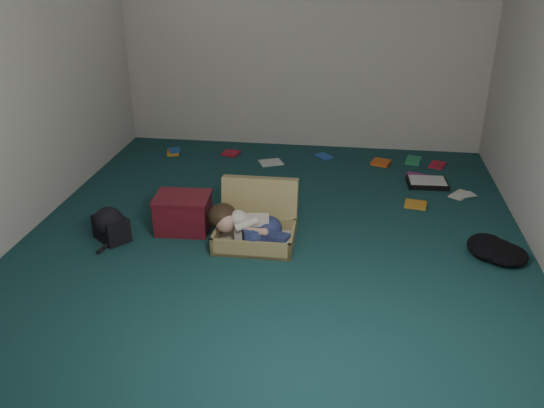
# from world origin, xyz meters

# --- Properties ---
(floor) EXTENTS (4.50, 4.50, 0.00)m
(floor) POSITION_xyz_m (0.00, 0.00, 0.00)
(floor) COLOR #163F41
(floor) RESTS_ON ground
(wall_back) EXTENTS (4.50, 0.00, 4.50)m
(wall_back) POSITION_xyz_m (0.00, 2.25, 1.30)
(wall_back) COLOR silver
(wall_back) RESTS_ON ground
(wall_front) EXTENTS (4.50, 0.00, 4.50)m
(wall_front) POSITION_xyz_m (0.00, -2.25, 1.30)
(wall_front) COLOR silver
(wall_front) RESTS_ON ground
(wall_left) EXTENTS (0.00, 4.50, 4.50)m
(wall_left) POSITION_xyz_m (-2.00, 0.00, 1.30)
(wall_left) COLOR silver
(wall_left) RESTS_ON ground
(suitcase) EXTENTS (0.62, 0.61, 0.45)m
(suitcase) POSITION_xyz_m (-0.13, -0.05, 0.14)
(suitcase) COLOR tan
(suitcase) RESTS_ON floor
(person) EXTENTS (0.67, 0.32, 0.28)m
(person) POSITION_xyz_m (-0.18, -0.21, 0.18)
(person) COLOR silver
(person) RESTS_ON suitcase
(maroon_bin) EXTENTS (0.46, 0.37, 0.30)m
(maroon_bin) POSITION_xyz_m (-0.75, -0.00, 0.15)
(maroon_bin) COLOR maroon
(maroon_bin) RESTS_ON floor
(backpack) EXTENTS (0.45, 0.44, 0.21)m
(backpack) POSITION_xyz_m (-1.28, -0.25, 0.11)
(backpack) COLOR black
(backpack) RESTS_ON floor
(clothing_pile) EXTENTS (0.49, 0.43, 0.13)m
(clothing_pile) POSITION_xyz_m (1.70, -0.06, 0.07)
(clothing_pile) COLOR black
(clothing_pile) RESTS_ON floor
(paper_tray) EXTENTS (0.39, 0.30, 0.05)m
(paper_tray) POSITION_xyz_m (1.33, 1.24, 0.03)
(paper_tray) COLOR black
(paper_tray) RESTS_ON floor
(book_scatter) EXTENTS (3.19, 1.40, 0.02)m
(book_scatter) POSITION_xyz_m (0.56, 1.57, 0.01)
(book_scatter) COLOR orange
(book_scatter) RESTS_ON floor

